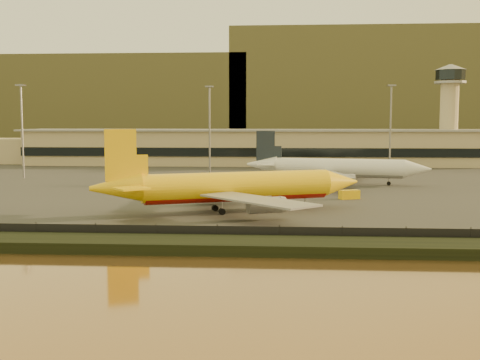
{
  "coord_description": "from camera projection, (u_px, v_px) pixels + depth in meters",
  "views": [
    {
      "loc": [
        10.12,
        -89.14,
        15.96
      ],
      "look_at": [
        3.25,
        12.0,
        5.88
      ],
      "focal_mm": 45.0,
      "sensor_mm": 36.0,
      "label": 1
    }
  ],
  "objects": [
    {
      "name": "apron_light_masts",
      "position": [
        299.0,
        121.0,
        162.66
      ],
      "size": [
        152.2,
        12.2,
        25.4
      ],
      "color": "slate",
      "rests_on": "tarmac"
    },
    {
      "name": "terminal_building",
      "position": [
        212.0,
        147.0,
        215.77
      ],
      "size": [
        202.0,
        25.0,
        12.6
      ],
      "color": "tan",
      "rests_on": "tarmac"
    },
    {
      "name": "ground",
      "position": [
        213.0,
        226.0,
        90.76
      ],
      "size": [
        900.0,
        900.0,
        0.0
      ],
      "primitive_type": "plane",
      "color": "black",
      "rests_on": "ground"
    },
    {
      "name": "control_tower",
      "position": [
        449.0,
        104.0,
        213.95
      ],
      "size": [
        11.2,
        11.2,
        35.5
      ],
      "color": "tan",
      "rests_on": "tarmac"
    },
    {
      "name": "perimeter_fence",
      "position": [
        202.0,
        234.0,
        77.73
      ],
      "size": [
        300.0,
        0.05,
        2.2
      ],
      "primitive_type": "cube",
      "color": "black",
      "rests_on": "tarmac"
    },
    {
      "name": "gse_vehicle_white",
      "position": [
        174.0,
        189.0,
        130.66
      ],
      "size": [
        4.64,
        3.35,
        1.91
      ],
      "primitive_type": "cube",
      "rotation": [
        0.0,
        0.0,
        0.38
      ],
      "color": "white",
      "rests_on": "tarmac"
    },
    {
      "name": "embankment",
      "position": [
        198.0,
        245.0,
        73.81
      ],
      "size": [
        320.0,
        7.0,
        1.4
      ],
      "primitive_type": "cube",
      "color": "black",
      "rests_on": "ground"
    },
    {
      "name": "white_narrowbody_jet",
      "position": [
        336.0,
        168.0,
        149.19
      ],
      "size": [
        45.4,
        43.68,
        13.1
      ],
      "rotation": [
        0.0,
        0.0,
        -0.2
      ],
      "color": "white",
      "rests_on": "tarmac"
    },
    {
      "name": "tarmac",
      "position": [
        248.0,
        172.0,
        185.07
      ],
      "size": [
        320.0,
        220.0,
        0.2
      ],
      "primitive_type": "cube",
      "color": "#2D2D2D",
      "rests_on": "ground"
    },
    {
      "name": "gse_vehicle_yellow",
      "position": [
        349.0,
        194.0,
        120.86
      ],
      "size": [
        4.39,
        3.15,
        1.8
      ],
      "primitive_type": "cube",
      "rotation": [
        0.0,
        0.0,
        0.38
      ],
      "color": "yellow",
      "rests_on": "tarmac"
    },
    {
      "name": "dhl_cargo_jet",
      "position": [
        233.0,
        187.0,
        103.2
      ],
      "size": [
        46.26,
        43.78,
        14.38
      ],
      "rotation": [
        0.0,
        0.0,
        0.38
      ],
      "color": "yellow",
      "rests_on": "tarmac"
    },
    {
      "name": "distant_hills",
      "position": [
        238.0,
        99.0,
        426.61
      ],
      "size": [
        470.0,
        160.0,
        70.0
      ],
      "color": "brown",
      "rests_on": "ground"
    }
  ]
}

